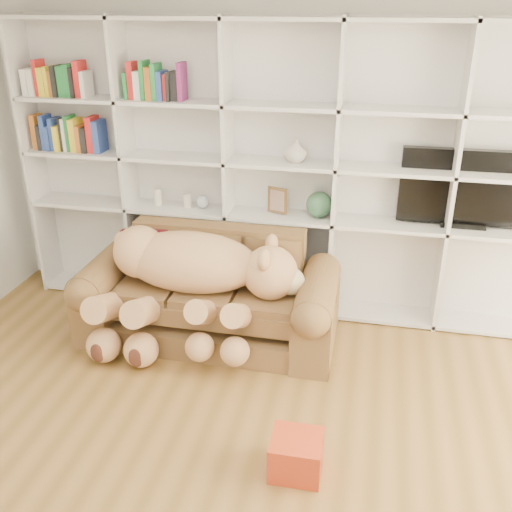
% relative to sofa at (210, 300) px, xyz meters
% --- Properties ---
extents(wall_back, '(5.00, 0.02, 2.70)m').
position_rel_sofa_xyz_m(wall_back, '(0.46, 0.78, 1.03)').
color(wall_back, silver).
rests_on(wall_back, floor).
extents(bookshelf, '(4.43, 0.35, 2.40)m').
position_rel_sofa_xyz_m(bookshelf, '(0.22, 0.65, 0.99)').
color(bookshelf, silver).
rests_on(bookshelf, floor).
extents(sofa, '(1.99, 0.86, 0.84)m').
position_rel_sofa_xyz_m(sofa, '(0.00, 0.00, 0.00)').
color(sofa, brown).
rests_on(sofa, floor).
extents(teddy_bear, '(1.57, 0.84, 0.91)m').
position_rel_sofa_xyz_m(teddy_bear, '(-0.11, -0.17, 0.28)').
color(teddy_bear, tan).
rests_on(teddy_bear, sofa).
extents(throw_pillow, '(0.42, 0.29, 0.40)m').
position_rel_sofa_xyz_m(throw_pillow, '(-0.58, 0.14, 0.30)').
color(throw_pillow, '#520E10').
rests_on(throw_pillow, sofa).
extents(gift_box, '(0.30, 0.28, 0.24)m').
position_rel_sofa_xyz_m(gift_box, '(0.89, -1.32, -0.20)').
color(gift_box, '#B43518').
rests_on(gift_box, floor).
extents(tv, '(1.03, 0.18, 0.61)m').
position_rel_sofa_xyz_m(tv, '(1.90, 0.64, 0.85)').
color(tv, black).
rests_on(tv, bookshelf).
extents(picture_frame, '(0.17, 0.08, 0.22)m').
position_rel_sofa_xyz_m(picture_frame, '(0.43, 0.59, 0.67)').
color(picture_frame, brown).
rests_on(picture_frame, bookshelf).
extents(green_vase, '(0.21, 0.21, 0.21)m').
position_rel_sofa_xyz_m(green_vase, '(0.77, 0.59, 0.66)').
color(green_vase, '#305E41').
rests_on(green_vase, bookshelf).
extents(figurine_tall, '(0.08, 0.08, 0.15)m').
position_rel_sofa_xyz_m(figurine_tall, '(-0.62, 0.59, 0.62)').
color(figurine_tall, beige).
rests_on(figurine_tall, bookshelf).
extents(figurine_short, '(0.09, 0.09, 0.12)m').
position_rel_sofa_xyz_m(figurine_short, '(-0.35, 0.59, 0.61)').
color(figurine_short, beige).
rests_on(figurine_short, bookshelf).
extents(snow_globe, '(0.11, 0.11, 0.11)m').
position_rel_sofa_xyz_m(snow_globe, '(-0.22, 0.59, 0.61)').
color(snow_globe, silver).
rests_on(snow_globe, bookshelf).
extents(shelf_vase, '(0.21, 0.21, 0.19)m').
position_rel_sofa_xyz_m(shelf_vase, '(0.57, 0.59, 1.09)').
color(shelf_vase, beige).
rests_on(shelf_vase, bookshelf).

